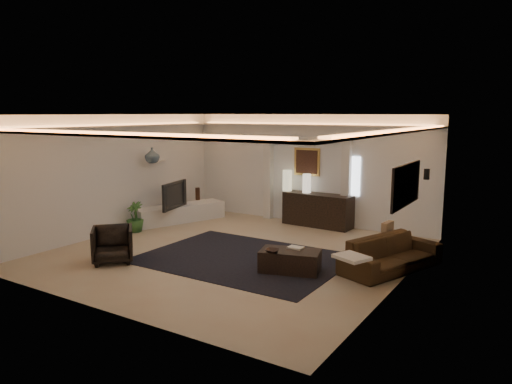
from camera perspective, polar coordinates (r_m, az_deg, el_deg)
The scene contains 33 objects.
floor at distance 10.32m, azimuth -2.74°, elevation -7.23°, with size 7.00×7.00×0.00m, color #C0B395.
ceiling at distance 9.89m, azimuth -2.87°, elevation 9.09°, with size 7.00×7.00×0.00m, color white.
wall_back at distance 13.00m, azimuth 6.07°, elevation 2.70°, with size 7.00×7.00×0.00m, color white.
wall_front at distance 7.46m, azimuth -18.40°, elevation -2.67°, with size 7.00×7.00×0.00m, color white.
wall_left at distance 12.33m, azimuth -16.27°, elevation 2.02°, with size 7.00×7.00×0.00m, color white.
wall_right at distance 8.52m, azimuth 16.89°, elevation -1.14°, with size 7.00×7.00×0.00m, color white.
cove_soffit at distance 9.90m, azimuth -2.85°, elevation 7.47°, with size 7.00×7.00×0.04m, color silver.
daylight_slit at distance 12.47m, azimuth 11.60°, elevation 1.81°, with size 0.25×0.03×1.00m, color white.
area_rug at distance 9.94m, azimuth -1.49°, elevation -7.83°, with size 4.00×3.00×0.01m, color black.
pilaster_left at distance 13.50m, azimuth 1.47°, elevation 1.49°, with size 0.22×0.20×2.20m, color silver.
pilaster_right at distance 12.50m, azimuth 10.58°, elevation 0.71°, with size 0.22×0.20×2.20m, color silver.
alcove_header at distance 12.85m, azimuth 5.93°, elevation 6.20°, with size 2.52×0.20×0.12m, color silver.
painting_frame at distance 12.95m, azimuth 6.03°, elevation 3.56°, with size 0.74×0.04×0.74m, color tan.
painting_canvas at distance 12.93m, azimuth 5.98°, elevation 3.56°, with size 0.62×0.02×0.62m, color #4C2D1E.
art_panel_frame at distance 8.78m, azimuth 17.30°, elevation 0.79°, with size 0.04×1.64×0.74m, color black.
art_panel_gold at distance 8.78m, azimuth 17.14°, elevation 0.80°, with size 0.02×1.50×0.62m, color tan.
wall_sconce at distance 10.63m, azimuth 19.48°, elevation 1.99°, with size 0.12×0.12×0.22m, color black.
wall_niche at distance 13.23m, azimuth -11.61°, elevation 3.54°, with size 0.10×0.55×0.04m, color silver.
console at distance 12.76m, azimuth 7.29°, elevation -2.23°, with size 1.83×0.57×0.92m, color black.
lamp_left at distance 13.04m, azimuth 3.70°, elevation 1.16°, with size 0.25×0.25×0.56m, color beige.
lamp_right at distance 12.78m, azimuth 6.00°, elevation 0.95°, with size 0.22×0.22×0.49m, color #F3E8CC.
media_ledge at distance 13.37m, azimuth -8.98°, elevation -2.50°, with size 0.63×2.54×0.48m, color silver.
tv at distance 12.83m, azimuth -10.06°, elevation -0.41°, with size 0.16×1.22×0.70m, color black.
figurine at distance 13.98m, azimuth -6.89°, elevation -0.21°, with size 0.13×0.13×0.35m, color #3C2215.
ginger_jar at distance 12.68m, azimuth -12.14°, elevation 4.26°, with size 0.38×0.38×0.39m, color slate.
plant at distance 12.42m, azimuth -14.09°, elevation -2.87°, with size 0.42×0.42×0.75m, color #33652A.
sofa at distance 9.52m, azimuth 15.64°, elevation -7.05°, with size 0.83×2.13×0.62m, color #372315.
throw_blanket at distance 8.31m, azimuth 11.22°, elevation -7.55°, with size 0.53×0.44×0.06m, color white.
throw_pillow at distance 10.26m, azimuth 15.23°, elevation -4.47°, with size 0.11×0.38×0.38m, color #9D7D5A.
coffee_table at distance 9.13m, azimuth 4.04°, elevation -8.12°, with size 1.10×0.60×0.41m, color black.
bowl at distance 8.91m, azimuth 1.93°, elevation -6.96°, with size 0.26×0.26×0.06m, color black.
magazine at distance 9.20m, azimuth 4.71°, elevation -6.56°, with size 0.28×0.20×0.03m, color white.
armchair at distance 10.04m, azimuth -16.56°, elevation -5.96°, with size 0.76×0.79×0.72m, color #2E2319.
Camera 1 is at (5.67, -8.11, 2.94)m, focal length 33.92 mm.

